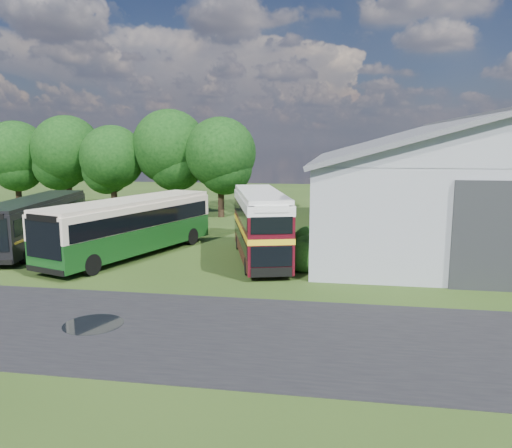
% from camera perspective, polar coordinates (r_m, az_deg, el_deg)
% --- Properties ---
extents(ground, '(120.00, 120.00, 0.00)m').
position_cam_1_polar(ground, '(21.70, -10.85, -8.70)').
color(ground, '#1F3711').
rests_on(ground, ground).
extents(asphalt_road, '(60.00, 8.00, 0.02)m').
position_cam_1_polar(asphalt_road, '(18.15, -5.07, -12.23)').
color(asphalt_road, black).
rests_on(asphalt_road, ground).
extents(puddle, '(2.20, 2.20, 0.01)m').
position_cam_1_polar(puddle, '(19.70, -18.09, -10.90)').
color(puddle, black).
rests_on(puddle, ground).
extents(storage_shed, '(18.80, 24.80, 8.15)m').
position_cam_1_polar(storage_shed, '(36.23, 21.73, 4.76)').
color(storage_shed, gray).
rests_on(storage_shed, ground).
extents(tree_far_left, '(6.12, 6.12, 8.64)m').
position_cam_1_polar(tree_far_left, '(52.87, -25.79, 7.27)').
color(tree_far_left, black).
rests_on(tree_far_left, ground).
extents(tree_left_a, '(6.46, 6.46, 9.12)m').
position_cam_1_polar(tree_left_a, '(50.60, -20.81, 7.89)').
color(tree_left_a, black).
rests_on(tree_left_a, ground).
extents(tree_left_b, '(5.78, 5.78, 8.16)m').
position_cam_1_polar(tree_left_b, '(47.41, -16.09, 7.32)').
color(tree_left_b, black).
rests_on(tree_left_b, ground).
extents(tree_mid, '(6.80, 6.80, 9.60)m').
position_cam_1_polar(tree_mid, '(46.70, -9.84, 8.66)').
color(tree_mid, black).
rests_on(tree_mid, ground).
extents(tree_right_a, '(6.26, 6.26, 8.83)m').
position_cam_1_polar(tree_right_a, '(44.34, -4.07, 8.10)').
color(tree_right_a, black).
rests_on(tree_right_a, ground).
extents(shrub_front, '(1.70, 1.70, 1.70)m').
position_cam_1_polar(shrub_front, '(26.24, 5.41, -5.38)').
color(shrub_front, '#194714').
rests_on(shrub_front, ground).
extents(shrub_mid, '(1.60, 1.60, 1.60)m').
position_cam_1_polar(shrub_mid, '(28.18, 5.70, -4.36)').
color(shrub_mid, '#194714').
rests_on(shrub_mid, ground).
extents(shrub_back, '(1.80, 1.80, 1.80)m').
position_cam_1_polar(shrub_back, '(30.12, 5.95, -3.46)').
color(shrub_back, '#194714').
rests_on(shrub_back, ground).
extents(bus_green_single, '(6.63, 12.46, 3.37)m').
position_cam_1_polar(bus_green_single, '(30.15, -14.12, -0.21)').
color(bus_green_single, black).
rests_on(bus_green_single, ground).
extents(bus_maroon_double, '(4.71, 9.44, 3.94)m').
position_cam_1_polar(bus_maroon_double, '(28.08, 0.50, -0.26)').
color(bus_maroon_double, black).
rests_on(bus_maroon_double, ground).
extents(bus_dark_single, '(4.47, 11.69, 3.15)m').
position_cam_1_polar(bus_dark_single, '(34.34, -23.97, 0.21)').
color(bus_dark_single, black).
rests_on(bus_dark_single, ground).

